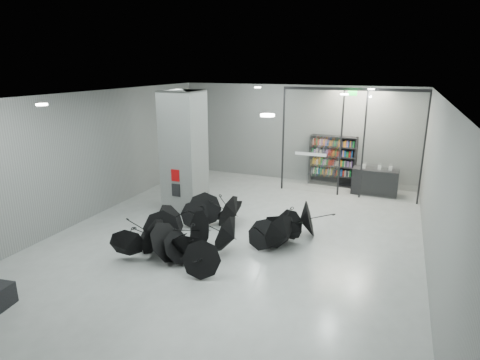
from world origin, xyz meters
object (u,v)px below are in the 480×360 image
at_px(umbrella_cluster, 213,234).
at_px(column, 184,152).
at_px(bookshelf, 332,161).
at_px(shop_counter, 375,182).

bearing_deg(umbrella_cluster, column, 133.00).
bearing_deg(bookshelf, column, -127.43).
relative_size(bookshelf, shop_counter, 1.23).
distance_m(column, bookshelf, 6.38).
bearing_deg(bookshelf, umbrella_cluster, -102.42).
xyz_separation_m(bookshelf, umbrella_cluster, (-2.03, -7.02, -0.71)).
bearing_deg(shop_counter, bookshelf, 161.27).
height_order(column, bookshelf, column).
distance_m(shop_counter, umbrella_cluster, 7.40).
bearing_deg(column, umbrella_cluster, -47.00).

